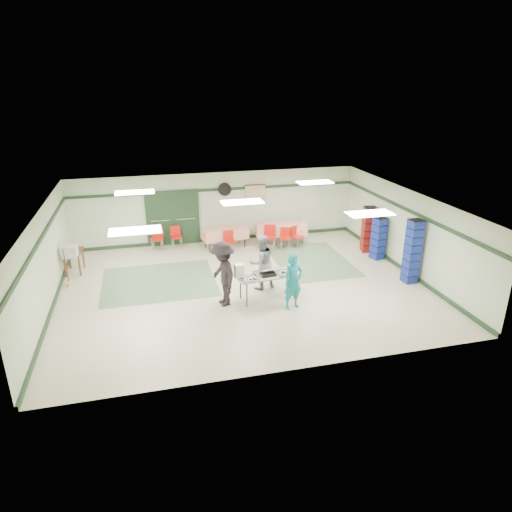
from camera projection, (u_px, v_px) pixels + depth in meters
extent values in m
plane|color=beige|center=(243.00, 286.00, 14.08)|extent=(11.00, 11.00, 0.00)
plane|color=white|center=(242.00, 201.00, 13.10)|extent=(11.00, 11.00, 0.00)
plane|color=beige|center=(217.00, 207.00, 17.66)|extent=(11.00, 0.00, 11.00)
plane|color=beige|center=(290.00, 316.00, 9.52)|extent=(11.00, 0.00, 11.00)
plane|color=beige|center=(45.00, 262.00, 12.34)|extent=(0.00, 9.00, 9.00)
plane|color=beige|center=(407.00, 231.00, 14.85)|extent=(0.00, 9.00, 9.00)
cube|color=#1D361F|center=(217.00, 190.00, 17.38)|extent=(11.00, 0.06, 0.10)
cube|color=#1D361F|center=(218.00, 239.00, 18.10)|extent=(11.00, 0.06, 0.12)
cube|color=#1D361F|center=(41.00, 238.00, 12.09)|extent=(0.06, 9.00, 0.10)
cube|color=#1D361F|center=(53.00, 305.00, 12.81)|extent=(0.06, 9.00, 0.12)
cube|color=#1D361F|center=(409.00, 211.00, 14.59)|extent=(0.06, 9.00, 0.10)
cube|color=#1D361F|center=(402.00, 268.00, 15.31)|extent=(0.06, 9.00, 0.12)
cube|color=#5C7C5A|center=(159.00, 282.00, 14.41)|extent=(3.50, 3.00, 0.01)
cube|color=#5C7C5A|center=(311.00, 261.00, 16.07)|extent=(2.50, 3.50, 0.01)
cube|color=#999C99|center=(160.00, 219.00, 17.21)|extent=(0.90, 0.06, 2.10)
cube|color=#999C99|center=(186.00, 217.00, 17.43)|extent=(0.90, 0.06, 2.10)
cube|color=#1D361F|center=(173.00, 218.00, 17.30)|extent=(2.00, 0.03, 2.15)
cylinder|color=black|center=(225.00, 189.00, 17.42)|extent=(0.50, 0.10, 0.50)
cube|color=#D9C687|center=(255.00, 193.00, 17.77)|extent=(0.80, 0.02, 0.60)
cube|color=beige|center=(268.00, 275.00, 13.05)|extent=(1.77, 0.88, 0.04)
cylinder|color=black|center=(247.00, 295.00, 12.70)|extent=(0.04, 0.04, 0.72)
cylinder|color=black|center=(295.00, 287.00, 13.19)|extent=(0.04, 0.04, 0.72)
cylinder|color=black|center=(240.00, 287.00, 13.18)|extent=(0.04, 0.04, 0.72)
cylinder|color=black|center=(287.00, 280.00, 13.67)|extent=(0.04, 0.04, 0.72)
cube|color=silver|center=(287.00, 273.00, 13.13)|extent=(0.68, 0.55, 0.02)
cube|color=silver|center=(264.00, 273.00, 13.08)|extent=(0.65, 0.52, 0.02)
cube|color=silver|center=(248.00, 279.00, 12.74)|extent=(0.62, 0.50, 0.02)
cube|color=black|center=(268.00, 274.00, 12.96)|extent=(0.47, 0.32, 0.08)
cube|color=white|center=(239.00, 271.00, 12.79)|extent=(0.27, 0.25, 0.39)
imported|color=teal|center=(293.00, 282.00, 12.50)|extent=(0.66, 0.52, 1.59)
imported|color=gray|center=(261.00, 262.00, 13.68)|extent=(0.96, 0.83, 1.70)
imported|color=black|center=(223.00, 274.00, 12.64)|extent=(0.88, 1.30, 1.86)
cube|color=red|center=(281.00, 224.00, 17.60)|extent=(2.02, 1.04, 0.05)
cube|color=red|center=(281.00, 229.00, 17.67)|extent=(2.02, 1.06, 0.40)
cylinder|color=black|center=(261.00, 237.00, 17.34)|extent=(0.04, 0.04, 0.72)
cylinder|color=black|center=(303.00, 236.00, 17.55)|extent=(0.04, 0.04, 0.72)
cylinder|color=black|center=(259.00, 232.00, 17.93)|extent=(0.04, 0.04, 0.72)
cylinder|color=black|center=(299.00, 230.00, 18.15)|extent=(0.04, 0.04, 0.72)
cube|color=red|center=(225.00, 229.00, 17.10)|extent=(1.75, 0.94, 0.05)
cube|color=red|center=(225.00, 234.00, 17.17)|extent=(1.76, 0.96, 0.40)
cylinder|color=black|center=(209.00, 243.00, 16.76)|extent=(0.04, 0.04, 0.72)
cylinder|color=black|center=(245.00, 238.00, 17.24)|extent=(0.04, 0.04, 0.72)
cylinder|color=black|center=(205.00, 238.00, 17.24)|extent=(0.04, 0.04, 0.72)
cylinder|color=black|center=(240.00, 234.00, 17.72)|extent=(0.04, 0.04, 0.72)
cube|color=red|center=(285.00, 238.00, 17.14)|extent=(0.45, 0.45, 0.04)
cube|color=red|center=(285.00, 232.00, 17.22)|extent=(0.36, 0.14, 0.36)
cylinder|color=silver|center=(281.00, 245.00, 17.08)|extent=(0.02, 0.02, 0.38)
cylinder|color=silver|center=(289.00, 245.00, 17.07)|extent=(0.02, 0.02, 0.38)
cylinder|color=silver|center=(281.00, 242.00, 17.35)|extent=(0.02, 0.02, 0.38)
cylinder|color=silver|center=(289.00, 242.00, 17.34)|extent=(0.02, 0.02, 0.38)
cube|color=red|center=(270.00, 238.00, 16.97)|extent=(0.55, 0.55, 0.04)
cube|color=red|center=(270.00, 230.00, 17.06)|extent=(0.41, 0.19, 0.43)
cylinder|color=silver|center=(264.00, 245.00, 16.92)|extent=(0.02, 0.02, 0.45)
cylinder|color=silver|center=(274.00, 246.00, 16.88)|extent=(0.02, 0.02, 0.45)
cylinder|color=silver|center=(265.00, 242.00, 17.24)|extent=(0.02, 0.02, 0.45)
cylinder|color=silver|center=(274.00, 243.00, 17.20)|extent=(0.02, 0.02, 0.45)
cube|color=red|center=(298.00, 237.00, 17.24)|extent=(0.49, 0.49, 0.04)
cube|color=red|center=(295.00, 230.00, 17.29)|extent=(0.36, 0.18, 0.38)
cylinder|color=silver|center=(297.00, 244.00, 17.12)|extent=(0.02, 0.02, 0.40)
cylinder|color=silver|center=(303.00, 242.00, 17.29)|extent=(0.02, 0.02, 0.40)
cylinder|color=silver|center=(292.00, 242.00, 17.35)|extent=(0.02, 0.02, 0.40)
cylinder|color=silver|center=(298.00, 240.00, 17.52)|extent=(0.02, 0.02, 0.40)
cube|color=red|center=(230.00, 242.00, 16.64)|extent=(0.42, 0.42, 0.04)
cube|color=red|center=(228.00, 235.00, 16.72)|extent=(0.39, 0.07, 0.39)
cylinder|color=silver|center=(227.00, 250.00, 16.54)|extent=(0.02, 0.02, 0.40)
cylinder|color=silver|center=(235.00, 249.00, 16.64)|extent=(0.02, 0.02, 0.40)
cylinder|color=silver|center=(225.00, 247.00, 16.81)|extent=(0.02, 0.02, 0.40)
cylinder|color=silver|center=(233.00, 246.00, 16.91)|extent=(0.02, 0.02, 0.40)
cube|color=red|center=(176.00, 237.00, 17.16)|extent=(0.42, 0.42, 0.04)
cube|color=red|center=(175.00, 231.00, 17.24)|extent=(0.39, 0.08, 0.38)
cylinder|color=silver|center=(174.00, 245.00, 17.06)|extent=(0.02, 0.02, 0.40)
cylinder|color=silver|center=(182.00, 244.00, 17.16)|extent=(0.02, 0.02, 0.40)
cylinder|color=silver|center=(172.00, 242.00, 17.33)|extent=(0.02, 0.02, 0.40)
cylinder|color=silver|center=(180.00, 241.00, 17.43)|extent=(0.02, 0.02, 0.40)
cube|color=red|center=(157.00, 239.00, 16.81)|extent=(0.50, 0.50, 0.04)
cube|color=red|center=(157.00, 231.00, 16.90)|extent=(0.43, 0.12, 0.43)
cylinder|color=silver|center=(152.00, 247.00, 16.73)|extent=(0.02, 0.02, 0.45)
cylinder|color=silver|center=(162.00, 247.00, 16.75)|extent=(0.02, 0.02, 0.45)
cylinder|color=silver|center=(154.00, 244.00, 17.05)|extent=(0.02, 0.02, 0.45)
cylinder|color=silver|center=(163.00, 244.00, 17.07)|extent=(0.02, 0.02, 0.45)
cube|color=navy|center=(378.00, 238.00, 16.03)|extent=(0.47, 0.47, 1.51)
cube|color=maroon|center=(369.00, 229.00, 16.68)|extent=(0.51, 0.51, 1.69)
cube|color=navy|center=(412.00, 252.00, 14.04)|extent=(0.41, 0.41, 2.04)
cube|color=brown|center=(73.00, 252.00, 14.89)|extent=(0.62, 0.91, 0.05)
cube|color=brown|center=(65.00, 267.00, 14.66)|extent=(0.05, 0.05, 0.70)
cube|color=brown|center=(79.00, 266.00, 14.74)|extent=(0.05, 0.05, 0.70)
cube|color=brown|center=(69.00, 259.00, 15.32)|extent=(0.05, 0.05, 0.70)
cube|color=brown|center=(83.00, 258.00, 15.39)|extent=(0.05, 0.05, 0.70)
cube|color=#BCBBB7|center=(70.00, 251.00, 14.33)|extent=(0.48, 0.43, 0.36)
cylinder|color=brown|center=(66.00, 266.00, 13.95)|extent=(0.06, 0.20, 1.21)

